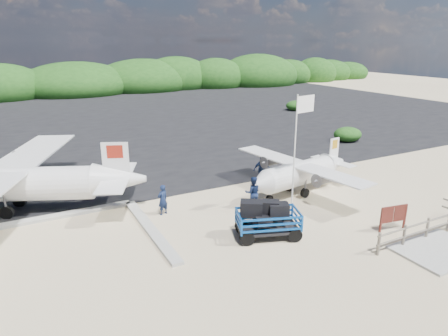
# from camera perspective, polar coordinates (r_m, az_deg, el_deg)

# --- Properties ---
(ground) EXTENTS (160.00, 160.00, 0.00)m
(ground) POSITION_cam_1_polar(r_m,az_deg,el_deg) (19.36, 3.79, -7.83)
(ground) COLOR beige
(asphalt_apron) EXTENTS (90.00, 50.00, 0.04)m
(asphalt_apron) POSITION_cam_1_polar(r_m,az_deg,el_deg) (46.50, -16.09, 6.71)
(asphalt_apron) COLOR #B2B2B2
(asphalt_apron) RESTS_ON ground
(lagoon) EXTENTS (9.00, 7.00, 0.40)m
(lagoon) POSITION_cam_1_polar(r_m,az_deg,el_deg) (18.31, -24.27, -11.08)
(lagoon) COLOR #B2B2B2
(lagoon) RESTS_ON ground
(walkway_pad) EXTENTS (3.50, 2.50, 0.10)m
(walkway_pad) POSITION_cam_1_polar(r_m,az_deg,el_deg) (19.13, 28.38, -10.44)
(walkway_pad) COLOR #B2B2B2
(walkway_pad) RESTS_ON ground
(vegetation_band) EXTENTS (124.00, 8.00, 4.40)m
(vegetation_band) POSITION_cam_1_polar(r_m,az_deg,el_deg) (70.90, -20.56, 9.88)
(vegetation_band) COLOR #B2B2B2
(vegetation_band) RESTS_ON ground
(fence) EXTENTS (6.40, 2.00, 1.10)m
(fence) POSITION_cam_1_polar(r_m,az_deg,el_deg) (19.99, 26.84, -9.00)
(fence) COLOR #B2B2B2
(fence) RESTS_ON ground
(baggage_cart) EXTENTS (3.34, 2.57, 1.48)m
(baggage_cart) POSITION_cam_1_polar(r_m,az_deg,el_deg) (18.13, 6.22, -9.78)
(baggage_cart) COLOR #0B4DAB
(baggage_cart) RESTS_ON ground
(flagpole) EXTENTS (1.27, 0.71, 6.00)m
(flagpole) POSITION_cam_1_polar(r_m,az_deg,el_deg) (20.48, 9.56, -6.56)
(flagpole) COLOR white
(flagpole) RESTS_ON ground
(signboard) EXTENTS (1.52, 0.38, 1.25)m
(signboard) POSITION_cam_1_polar(r_m,az_deg,el_deg) (20.16, 22.81, -8.20)
(signboard) COLOR maroon
(signboard) RESTS_ON ground
(crew_a) EXTENTS (0.66, 0.55, 1.57)m
(crew_a) POSITION_cam_1_polar(r_m,az_deg,el_deg) (20.16, -8.75, -4.50)
(crew_a) COLOR #111E42
(crew_a) RESTS_ON ground
(crew_b) EXTENTS (1.03, 0.93, 1.73)m
(crew_b) POSITION_cam_1_polar(r_m,az_deg,el_deg) (20.67, 4.15, -3.53)
(crew_b) COLOR #111E42
(crew_b) RESTS_ON ground
(crew_c) EXTENTS (1.11, 0.72, 1.76)m
(crew_c) POSITION_cam_1_polar(r_m,az_deg,el_deg) (24.33, 5.42, -0.21)
(crew_c) COLOR #111E42
(crew_c) RESTS_ON ground
(aircraft_large) EXTENTS (19.90, 19.90, 4.54)m
(aircraft_large) POSITION_cam_1_polar(r_m,az_deg,el_deg) (47.53, -2.14, 7.62)
(aircraft_large) COLOR #B2B2B2
(aircraft_large) RESTS_ON ground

